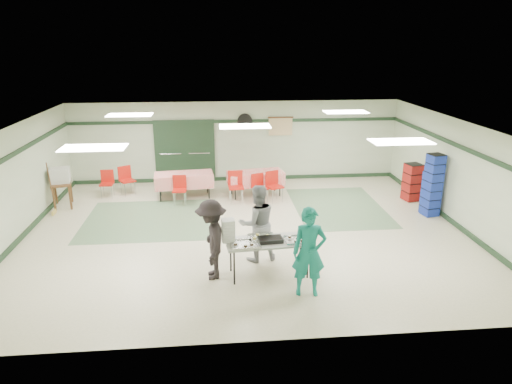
{
  "coord_description": "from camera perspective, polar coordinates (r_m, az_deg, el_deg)",
  "views": [
    {
      "loc": [
        -0.71,
        -10.67,
        4.6
      ],
      "look_at": [
        0.24,
        -0.3,
        1.13
      ],
      "focal_mm": 32.0,
      "sensor_mm": 36.0,
      "label": 1
    }
  ],
  "objects": [
    {
      "name": "floor",
      "position": [
        11.64,
        -1.31,
        -4.87
      ],
      "size": [
        11.0,
        11.0,
        0.0
      ],
      "primitive_type": "plane",
      "color": "beige",
      "rests_on": "ground"
    },
    {
      "name": "ceiling",
      "position": [
        10.86,
        -1.41,
        8.32
      ],
      "size": [
        11.0,
        11.0,
        0.0
      ],
      "primitive_type": "plane",
      "rotation": [
        3.14,
        0.0,
        0.0
      ],
      "color": "silver",
      "rests_on": "wall_back"
    },
    {
      "name": "wall_back",
      "position": [
        15.53,
        -2.5,
        6.31
      ],
      "size": [
        11.0,
        0.0,
        11.0
      ],
      "primitive_type": "plane",
      "rotation": [
        1.57,
        0.0,
        0.0
      ],
      "color": "beige",
      "rests_on": "floor"
    },
    {
      "name": "wall_front",
      "position": [
        7.01,
        1.19,
        -9.22
      ],
      "size": [
        11.0,
        0.0,
        11.0
      ],
      "primitive_type": "plane",
      "rotation": [
        -1.57,
        0.0,
        0.0
      ],
      "color": "beige",
      "rests_on": "floor"
    },
    {
      "name": "wall_left",
      "position": [
        12.14,
        -28.22,
        0.63
      ],
      "size": [
        0.0,
        9.0,
        9.0
      ],
      "primitive_type": "plane",
      "rotation": [
        1.57,
        0.0,
        1.57
      ],
      "color": "beige",
      "rests_on": "floor"
    },
    {
      "name": "wall_right",
      "position": [
        12.77,
        24.11,
        2.02
      ],
      "size": [
        0.0,
        9.0,
        9.0
      ],
      "primitive_type": "plane",
      "rotation": [
        1.57,
        0.0,
        -1.57
      ],
      "color": "beige",
      "rests_on": "floor"
    },
    {
      "name": "trim_back",
      "position": [
        15.37,
        -2.53,
        8.84
      ],
      "size": [
        11.0,
        0.06,
        0.1
      ],
      "primitive_type": "cube",
      "color": "#1B321E",
      "rests_on": "wall_back"
    },
    {
      "name": "baseboard_back",
      "position": [
        15.83,
        -2.43,
        1.72
      ],
      "size": [
        11.0,
        0.06,
        0.12
      ],
      "primitive_type": "cube",
      "color": "#1B321E",
      "rests_on": "floor"
    },
    {
      "name": "trim_left",
      "position": [
        11.96,
        -28.59,
        3.83
      ],
      "size": [
        0.06,
        9.0,
        0.1
      ],
      "primitive_type": "cube",
      "rotation": [
        0.0,
        0.0,
        1.57
      ],
      "color": "#1B321E",
      "rests_on": "wall_back"
    },
    {
      "name": "baseboard_left",
      "position": [
        12.54,
        -27.21,
        -4.98
      ],
      "size": [
        0.06,
        9.0,
        0.12
      ],
      "primitive_type": "cube",
      "rotation": [
        0.0,
        0.0,
        1.57
      ],
      "color": "#1B321E",
      "rests_on": "floor"
    },
    {
      "name": "trim_right",
      "position": [
        12.59,
        24.4,
        5.07
      ],
      "size": [
        0.06,
        9.0,
        0.1
      ],
      "primitive_type": "cube",
      "rotation": [
        0.0,
        0.0,
        1.57
      ],
      "color": "#1B321E",
      "rests_on": "wall_back"
    },
    {
      "name": "baseboard_right",
      "position": [
        13.14,
        23.27,
        -3.38
      ],
      "size": [
        0.06,
        9.0,
        0.12
      ],
      "primitive_type": "cube",
      "rotation": [
        0.0,
        0.0,
        1.57
      ],
      "color": "#1B321E",
      "rests_on": "floor"
    },
    {
      "name": "green_patch_a",
      "position": [
        12.67,
        -13.0,
        -3.36
      ],
      "size": [
        3.5,
        3.0,
        0.01
      ],
      "primitive_type": "cube",
      "color": "slate",
      "rests_on": "floor"
    },
    {
      "name": "green_patch_b",
      "position": [
        13.48,
        10.21,
        -1.84
      ],
      "size": [
        2.5,
        3.5,
        0.01
      ],
      "primitive_type": "cube",
      "color": "slate",
      "rests_on": "floor"
    },
    {
      "name": "double_door_left",
      "position": [
        15.6,
        -10.6,
        4.93
      ],
      "size": [
        0.9,
        0.06,
        2.1
      ],
      "primitive_type": "cube",
      "color": "gray",
      "rests_on": "floor"
    },
    {
      "name": "double_door_right",
      "position": [
        15.53,
        -7.1,
        5.06
      ],
      "size": [
        0.9,
        0.06,
        2.1
      ],
      "primitive_type": "cube",
      "color": "gray",
      "rests_on": "floor"
    },
    {
      "name": "door_frame",
      "position": [
        15.54,
        -8.88,
        4.98
      ],
      "size": [
        2.0,
        0.03,
        2.15
      ],
      "primitive_type": "cube",
      "color": "#1B321E",
      "rests_on": "floor"
    },
    {
      "name": "wall_fan",
      "position": [
        15.36,
        -1.4,
        8.85
      ],
      "size": [
        0.5,
        0.1,
        0.5
      ],
      "primitive_type": "cylinder",
      "rotation": [
        1.57,
        0.0,
        0.0
      ],
      "color": "black",
      "rests_on": "wall_back"
    },
    {
      "name": "scroll_banner",
      "position": [
        15.52,
        3.08,
        8.18
      ],
      "size": [
        0.8,
        0.02,
        0.6
      ],
      "primitive_type": "cube",
      "color": "#DEBF8B",
      "rests_on": "wall_back"
    },
    {
      "name": "serving_table",
      "position": [
        9.28,
        1.62,
        -6.37
      ],
      "size": [
        1.79,
        0.85,
        0.76
      ],
      "rotation": [
        0.0,
        0.0,
        0.09
      ],
      "color": "#B5B5AF",
      "rests_on": "floor"
    },
    {
      "name": "sheet_tray_right",
      "position": [
        9.3,
        5.35,
        -5.98
      ],
      "size": [
        0.59,
        0.47,
        0.02
      ],
      "primitive_type": "cube",
      "rotation": [
        0.0,
        0.0,
        0.09
      ],
      "color": "silver",
      "rests_on": "serving_table"
    },
    {
      "name": "sheet_tray_mid",
      "position": [
        9.35,
        0.68,
        -5.77
      ],
      "size": [
        0.56,
        0.45,
        0.02
      ],
      "primitive_type": "cube",
      "rotation": [
        0.0,
        0.0,
        0.09
      ],
      "color": "silver",
      "rests_on": "serving_table"
    },
    {
      "name": "sheet_tray_left",
      "position": [
        9.06,
        -1.34,
        -6.6
      ],
      "size": [
        0.61,
        0.48,
        0.02
      ],
      "primitive_type": "cube",
      "rotation": [
        0.0,
        0.0,
        0.09
      ],
      "color": "silver",
      "rests_on": "serving_table"
    },
    {
      "name": "baking_pan",
      "position": [
        9.22,
        1.8,
        -5.97
      ],
      "size": [
        0.51,
        0.34,
        0.08
      ],
      "primitive_type": "cube",
      "rotation": [
        0.0,
        0.0,
        0.09
      ],
      "color": "black",
      "rests_on": "serving_table"
    },
    {
      "name": "foam_box_stack",
      "position": [
        9.16,
        -3.49,
        -4.81
      ],
      "size": [
        0.28,
        0.26,
        0.47
      ],
      "primitive_type": "cube",
      "rotation": [
        0.0,
        0.0,
        0.09
      ],
      "color": "white",
      "rests_on": "serving_table"
    },
    {
      "name": "volunteer_teal",
      "position": [
        8.59,
        6.65,
        -7.49
      ],
      "size": [
        0.67,
        0.48,
        1.73
      ],
      "primitive_type": "imported",
      "rotation": [
        0.0,
        0.0,
        -0.11
      ],
      "color": "#127E72",
      "rests_on": "floor"
    },
    {
      "name": "volunteer_grey",
      "position": [
        9.85,
        0.16,
        -3.91
      ],
      "size": [
        0.96,
        0.82,
        1.72
      ],
      "primitive_type": "imported",
      "rotation": [
        0.0,
        0.0,
        3.37
      ],
      "color": "gray",
      "rests_on": "floor"
    },
    {
      "name": "volunteer_dark",
      "position": [
        9.19,
        -5.58,
        -5.95
      ],
      "size": [
        0.67,
        1.1,
        1.65
      ],
      "primitive_type": "imported",
      "rotation": [
        0.0,
        0.0,
        -1.51
      ],
      "color": "black",
      "rests_on": "floor"
    },
    {
      "name": "dining_table_a",
      "position": [
        14.11,
        -0.05,
        1.81
      ],
      "size": [
        1.78,
        1.0,
        0.77
      ],
      "rotation": [
        0.0,
        0.0,
        0.15
      ],
      "color": "red",
      "rests_on": "floor"
    },
    {
      "name": "dining_table_b",
      "position": [
        14.09,
        -9.0,
        1.56
      ],
      "size": [
        1.82,
        0.95,
        0.77
      ],
      "rotation": [
        0.0,
        0.0,
        0.1
      ],
      "color": "red",
      "rests_on": "floor"
    },
    {
      "name": "chair_a",
      "position": [
        13.58,
        0.34,
        0.92
      ],
      "size": [
        0.52,
        0.52,
        0.85
      ],
      "rotation": [
        0.0,
        0.0,
        0.42
      ],
      "color": "red",
      "rests_on": "floor"
    },
    {
      "name": "chair_b",
      "position": [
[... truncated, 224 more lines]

